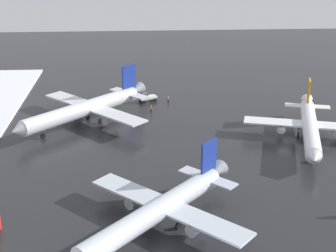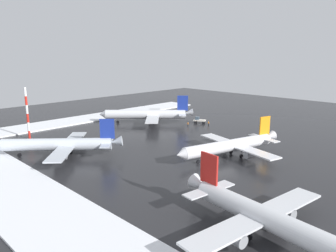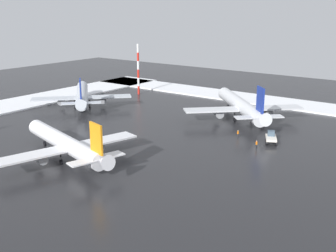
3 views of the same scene
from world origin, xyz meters
name	(u,v)px [view 3 (image 3 of 3)]	position (x,y,z in m)	size (l,w,h in m)	color
ground_plane	(88,153)	(0.00, 0.00, 0.00)	(240.00, 240.00, 0.00)	#232326
snow_bank_left	(242,97)	(-67.00, 0.00, 0.20)	(14.00, 116.00, 0.41)	white
airplane_parked_starboard	(241,106)	(-42.45, 12.07, 3.63)	(29.10, 28.87, 11.00)	silver
airplane_far_rear	(82,95)	(-27.94, -32.31, 3.37)	(26.30, 27.51, 10.20)	silver
airplane_parked_portside	(66,143)	(4.81, -0.72, 3.25)	(27.40, 32.62, 9.83)	white
pushback_tug	(271,137)	(-28.44, 26.56, 1.28)	(5.10, 4.02, 2.50)	silver
ground_crew_by_nose_gear	(257,144)	(-23.05, 25.73, 0.97)	(0.36, 0.36, 1.71)	black
ground_crew_near_tug	(238,133)	(-27.60, 19.06, 0.97)	(0.36, 0.36, 1.71)	black
antenna_mast	(138,69)	(-51.62, -30.72, 8.37)	(0.70, 0.70, 16.73)	red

